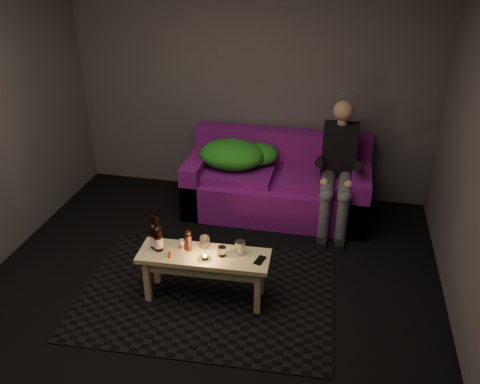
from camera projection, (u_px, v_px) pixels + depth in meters
The scene contains 17 objects.
floor at pixel (199, 311), 4.17m from camera, with size 4.50×4.50×0.00m, color black.
room at pixel (208, 101), 3.81m from camera, with size 4.50×4.50×4.50m.
rug at pixel (207, 293), 4.37m from camera, with size 2.15×1.57×0.01m, color black.
sofa at pixel (277, 185), 5.53m from camera, with size 1.93×0.87×0.83m.
green_blanket at pixel (237, 154), 5.45m from camera, with size 0.85×0.58×0.29m.
person at pixel (338, 165), 5.11m from camera, with size 0.35×0.80×1.29m.
coffee_table at pixel (204, 262), 4.16m from camera, with size 1.09×0.39×0.44m.
beer_bottle_a at pixel (154, 236), 4.16m from camera, with size 0.08×0.08×0.31m.
beer_bottle_b at pixel (158, 238), 4.13m from camera, with size 0.08×0.08×0.31m.
salt_shaker at pixel (182, 244), 4.17m from camera, with size 0.04×0.04×0.09m, color silver.
pepper_mill at pixel (188, 242), 4.15m from camera, with size 0.05×0.05×0.14m, color black.
tumbler_back at pixel (205, 242), 4.20m from camera, with size 0.08×0.08×0.10m, color white.
tealight at pixel (205, 257), 4.06m from camera, with size 0.06×0.06×0.04m.
tumbler_front at pixel (222, 251), 4.09m from camera, with size 0.07×0.07×0.08m, color white.
steel_cup at pixel (240, 247), 4.12m from camera, with size 0.08×0.08×0.11m, color silver.
smartphone at pixel (260, 260), 4.04m from camera, with size 0.06×0.13×0.01m, color black.
red_lighter at pixel (169, 255), 4.11m from camera, with size 0.02×0.08×0.01m, color #B9280B.
Camera 1 is at (1.00, -3.09, 2.81)m, focal length 38.00 mm.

